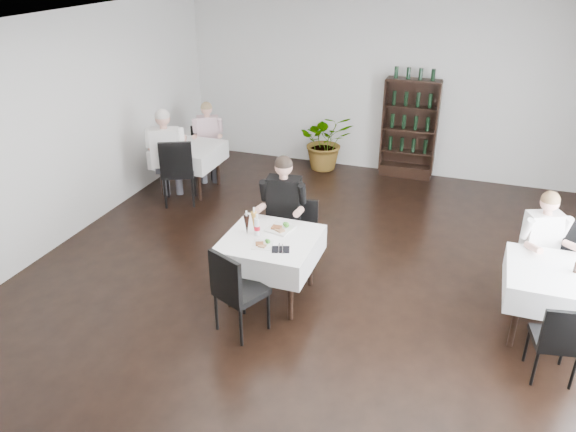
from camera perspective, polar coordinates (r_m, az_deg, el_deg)
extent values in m
plane|color=black|center=(6.63, 0.75, -8.50)|extent=(9.00, 9.00, 0.00)
plane|color=white|center=(5.51, 0.94, 18.14)|extent=(9.00, 9.00, 0.00)
plane|color=white|center=(10.08, 9.28, 12.80)|extent=(7.00, 0.00, 7.00)
plane|color=white|center=(7.70, -24.85, 6.57)|extent=(0.00, 9.00, 9.00)
cube|color=black|center=(10.24, 11.83, 4.57)|extent=(0.90, 0.28, 0.20)
cylinder|color=black|center=(6.36, -6.01, -6.45)|extent=(0.06, 0.06, 0.71)
cylinder|color=black|center=(6.93, -3.47, -3.41)|extent=(0.06, 0.06, 0.71)
cylinder|color=black|center=(6.12, 0.24, -7.71)|extent=(0.06, 0.06, 0.71)
cylinder|color=black|center=(6.71, 2.30, -4.43)|extent=(0.06, 0.06, 0.71)
cube|color=black|center=(6.33, -1.78, -2.53)|extent=(0.85, 0.85, 0.04)
cube|color=white|center=(6.38, -1.77, -3.40)|extent=(1.03, 1.03, 0.30)
cylinder|color=black|center=(9.39, -12.71, 4.16)|extent=(0.06, 0.06, 0.71)
cylinder|color=black|center=(9.93, -10.69, 5.57)|extent=(0.06, 0.06, 0.71)
cylinder|color=black|center=(9.06, -9.03, 3.68)|extent=(0.06, 0.06, 0.71)
cylinder|color=black|center=(9.62, -7.15, 5.15)|extent=(0.06, 0.06, 0.71)
cube|color=black|center=(9.37, -10.07, 6.80)|extent=(0.80, 0.80, 0.04)
cube|color=white|center=(9.40, -10.02, 6.17)|extent=(0.98, 0.98, 0.30)
cylinder|color=black|center=(6.19, 22.11, -9.51)|extent=(0.06, 0.06, 0.71)
cylinder|color=black|center=(6.77, 22.05, -6.29)|extent=(0.06, 0.06, 0.71)
cube|color=black|center=(6.33, 25.69, -5.40)|extent=(0.80, 0.80, 0.04)
cube|color=white|center=(6.38, 25.50, -6.24)|extent=(0.98, 0.98, 0.30)
imported|color=#275B1F|center=(10.25, 3.86, 7.60)|extent=(1.19, 1.12, 1.04)
cylinder|color=black|center=(6.95, -0.50, -4.67)|extent=(0.03, 0.03, 0.41)
cylinder|color=black|center=(7.26, -0.05, -3.25)|extent=(0.03, 0.03, 0.41)
cylinder|color=black|center=(6.91, 2.43, -4.90)|extent=(0.03, 0.03, 0.41)
cylinder|color=black|center=(7.22, 2.76, -3.45)|extent=(0.03, 0.03, 0.41)
cube|color=black|center=(6.97, 1.18, -2.40)|extent=(0.48, 0.48, 0.06)
cube|color=black|center=(7.02, 1.40, 0.04)|extent=(0.41, 0.12, 0.45)
cylinder|color=black|center=(6.06, -2.01, -9.64)|extent=(0.04, 0.04, 0.45)
cylinder|color=black|center=(5.85, -4.80, -11.23)|extent=(0.04, 0.04, 0.45)
cylinder|color=black|center=(6.30, -4.53, -8.18)|extent=(0.04, 0.04, 0.45)
cylinder|color=black|center=(6.09, -7.29, -9.63)|extent=(0.04, 0.04, 0.45)
cube|color=black|center=(5.93, -4.75, -7.65)|extent=(0.60, 0.60, 0.07)
cube|color=black|center=(5.67, -6.40, -6.24)|extent=(0.43, 0.23, 0.49)
cylinder|color=black|center=(9.92, -9.76, 4.67)|extent=(0.03, 0.03, 0.40)
cylinder|color=black|center=(10.24, -9.47, 5.38)|extent=(0.03, 0.03, 0.40)
cylinder|color=black|center=(9.87, -7.77, 4.70)|extent=(0.03, 0.03, 0.40)
cylinder|color=black|center=(10.19, -7.54, 5.41)|extent=(0.03, 0.03, 0.40)
cube|color=black|center=(9.98, -8.72, 6.25)|extent=(0.51, 0.51, 0.06)
cube|color=black|center=(10.07, -8.67, 7.86)|extent=(0.39, 0.17, 0.43)
cylinder|color=black|center=(9.26, -9.49, 3.40)|extent=(0.04, 0.04, 0.49)
cylinder|color=black|center=(8.86, -9.64, 2.34)|extent=(0.04, 0.04, 0.49)
cylinder|color=black|center=(9.30, -12.12, 3.28)|extent=(0.04, 0.04, 0.49)
cylinder|color=black|center=(8.91, -12.38, 2.21)|extent=(0.04, 0.04, 0.49)
cube|color=black|center=(8.97, -11.06, 4.45)|extent=(0.65, 0.65, 0.07)
cube|color=black|center=(8.66, -11.34, 5.68)|extent=(0.47, 0.26, 0.54)
cylinder|color=black|center=(7.05, 23.32, -6.46)|extent=(0.03, 0.03, 0.44)
cylinder|color=black|center=(7.37, 24.35, -5.20)|extent=(0.03, 0.03, 0.44)
cylinder|color=black|center=(6.98, 26.23, -7.45)|extent=(0.03, 0.03, 0.44)
cylinder|color=black|center=(7.30, 27.14, -6.13)|extent=(0.03, 0.03, 0.44)
cube|color=black|center=(7.05, 25.64, -4.59)|extent=(0.57, 0.57, 0.07)
cube|color=black|center=(7.11, 26.54, -2.15)|extent=(0.42, 0.21, 0.48)
cylinder|color=black|center=(6.23, 26.17, -12.00)|extent=(0.03, 0.03, 0.39)
cylinder|color=black|center=(5.97, 27.00, -13.97)|extent=(0.03, 0.03, 0.39)
cylinder|color=black|center=(6.13, 23.08, -11.97)|extent=(0.03, 0.03, 0.39)
cylinder|color=black|center=(5.87, 23.77, -13.98)|extent=(0.03, 0.03, 0.39)
cube|color=black|center=(5.92, 25.41, -11.28)|extent=(0.45, 0.45, 0.06)
cube|color=black|center=(5.65, 26.30, -10.49)|extent=(0.39, 0.11, 0.43)
cube|color=#43434B|center=(6.90, -1.57, -1.42)|extent=(0.20, 0.45, 0.14)
cylinder|color=#43434B|center=(6.90, -1.88, -4.50)|extent=(0.11, 0.11, 0.50)
cube|color=#43434B|center=(6.86, 0.11, -1.58)|extent=(0.20, 0.45, 0.14)
cylinder|color=#43434B|center=(6.86, -0.21, -4.68)|extent=(0.11, 0.11, 0.50)
cube|color=black|center=(6.90, -0.41, 1.73)|extent=(0.44, 0.28, 0.57)
cylinder|color=tan|center=(6.71, -2.87, 0.78)|extent=(0.13, 0.33, 0.16)
cylinder|color=tan|center=(6.62, 1.10, 0.43)|extent=(0.13, 0.33, 0.16)
sphere|color=tan|center=(6.72, -0.46, 5.02)|extent=(0.22, 0.22, 0.22)
sphere|color=black|center=(6.70, -0.46, 5.27)|extent=(0.22, 0.22, 0.22)
cube|color=#43434B|center=(9.83, -8.61, 6.53)|extent=(0.28, 0.41, 0.13)
cylinder|color=#43434B|center=(9.77, -8.54, 4.59)|extent=(0.10, 0.10, 0.45)
cube|color=#43434B|center=(9.82, -7.52, 6.58)|extent=(0.28, 0.41, 0.13)
cylinder|color=#43434B|center=(9.76, -7.45, 4.64)|extent=(0.10, 0.10, 0.45)
cube|color=beige|center=(9.89, -8.13, 8.56)|extent=(0.42, 0.34, 0.51)
cylinder|color=tan|center=(9.68, -9.46, 7.95)|extent=(0.19, 0.29, 0.14)
cylinder|color=tan|center=(9.65, -6.91, 8.07)|extent=(0.19, 0.29, 0.14)
sphere|color=tan|center=(9.77, -8.28, 10.71)|extent=(0.19, 0.19, 0.19)
sphere|color=olive|center=(9.76, -8.29, 10.86)|extent=(0.19, 0.19, 0.19)
cube|color=#43434B|center=(9.08, -11.34, 5.18)|extent=(0.32, 0.47, 0.15)
cylinder|color=#43434B|center=(9.38, -11.04, 3.68)|extent=(0.12, 0.12, 0.52)
cube|color=#43434B|center=(9.11, -12.67, 5.12)|extent=(0.32, 0.47, 0.15)
cylinder|color=#43434B|center=(9.41, -12.33, 3.63)|extent=(0.12, 0.12, 0.52)
cube|color=white|center=(8.79, -12.37, 6.82)|extent=(0.49, 0.39, 0.59)
cylinder|color=tan|center=(9.03, -10.58, 7.37)|extent=(0.21, 0.34, 0.17)
cylinder|color=tan|center=(9.10, -13.68, 7.21)|extent=(0.21, 0.34, 0.17)
sphere|color=tan|center=(8.67, -12.63, 9.66)|extent=(0.22, 0.22, 0.22)
sphere|color=beige|center=(8.67, -12.65, 9.86)|extent=(0.22, 0.22, 0.22)
cube|color=#43434B|center=(6.80, 23.87, -4.77)|extent=(0.29, 0.42, 0.13)
cylinder|color=#43434B|center=(6.82, 24.05, -7.65)|extent=(0.10, 0.10, 0.46)
cube|color=#43434B|center=(6.89, 25.26, -4.65)|extent=(0.29, 0.42, 0.13)
cylinder|color=#43434B|center=(6.91, 25.45, -7.49)|extent=(0.10, 0.10, 0.46)
cube|color=white|center=(6.84, 24.37, -1.69)|extent=(0.43, 0.35, 0.52)
cylinder|color=tan|center=(6.55, 23.67, -2.97)|extent=(0.19, 0.30, 0.15)
cylinder|color=tan|center=(6.76, 26.93, -2.74)|extent=(0.19, 0.30, 0.15)
sphere|color=tan|center=(6.66, 25.06, 1.26)|extent=(0.20, 0.20, 0.20)
sphere|color=brown|center=(6.65, 25.11, 1.49)|extent=(0.20, 0.20, 0.20)
cube|color=white|center=(6.48, -0.83, -1.32)|extent=(0.32, 0.32, 0.02)
cube|color=#552C18|center=(6.46, -1.17, -1.17)|extent=(0.11, 0.09, 0.03)
sphere|color=#327B20|center=(6.48, -0.15, -0.90)|extent=(0.07, 0.07, 0.07)
cube|color=brown|center=(6.41, -0.85, -1.44)|extent=(0.12, 0.11, 0.02)
cube|color=white|center=(6.15, -2.62, -2.94)|extent=(0.26, 0.26, 0.02)
cube|color=#552C18|center=(6.14, -2.91, -2.82)|extent=(0.11, 0.10, 0.02)
sphere|color=#327B20|center=(6.15, -2.05, -2.59)|extent=(0.05, 0.05, 0.05)
cube|color=brown|center=(6.10, -2.65, -3.06)|extent=(0.08, 0.07, 0.02)
cone|color=black|center=(6.33, -4.21, -0.94)|extent=(0.07, 0.07, 0.24)
cylinder|color=silver|center=(6.27, -4.25, 0.28)|extent=(0.02, 0.02, 0.06)
cone|color=#C28631|center=(6.39, -3.46, -0.61)|extent=(0.07, 0.07, 0.25)
cylinder|color=silver|center=(6.33, -3.50, 0.63)|extent=(0.02, 0.02, 0.06)
cylinder|color=silver|center=(6.33, -3.16, -1.10)|extent=(0.06, 0.06, 0.21)
cylinder|color=#AE091A|center=(6.33, -3.16, -1.23)|extent=(0.07, 0.07, 0.05)
cylinder|color=silver|center=(6.27, -3.19, -0.04)|extent=(0.03, 0.03, 0.05)
cube|color=black|center=(6.07, -0.75, -3.42)|extent=(0.23, 0.20, 0.01)
cylinder|color=silver|center=(6.07, -0.94, -3.30)|extent=(0.08, 0.21, 0.01)
cylinder|color=silver|center=(6.05, -0.56, -3.37)|extent=(0.09, 0.20, 0.01)
cylinder|color=black|center=(6.34, 27.24, -4.67)|extent=(0.06, 0.06, 0.11)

